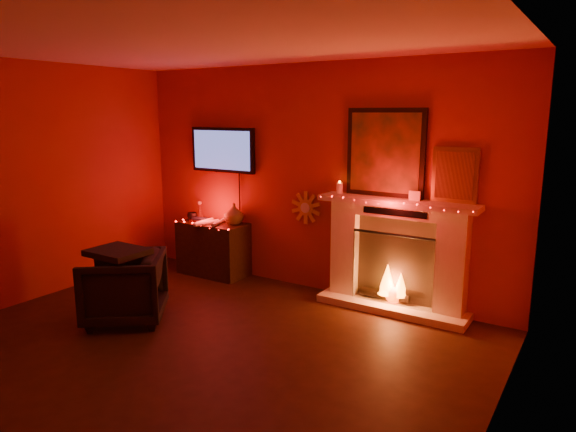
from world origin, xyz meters
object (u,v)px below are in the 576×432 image
object	(u,v)px
tv	(223,150)
armchair	(124,287)
fireplace	(396,245)
sunburst_clock	(306,208)
console_table	(214,246)

from	to	relation	value
tv	armchair	distance (m)	2.30
fireplace	sunburst_clock	bearing A→B (deg)	175.63
console_table	armchair	distance (m)	1.72
sunburst_clock	armchair	xyz separation A→B (m)	(-1.04, -1.92, -0.64)
fireplace	armchair	distance (m)	2.91
sunburst_clock	armchair	size ratio (longest dim) A/B	0.51
armchair	tv	bearing A→B (deg)	148.21
sunburst_clock	console_table	size ratio (longest dim) A/B	0.41
tv	console_table	distance (m)	1.27
sunburst_clock	armchair	world-z (taller)	sunburst_clock
sunburst_clock	armchair	bearing A→B (deg)	-118.50
fireplace	console_table	size ratio (longest dim) A/B	2.23
tv	console_table	size ratio (longest dim) A/B	1.27
console_table	armchair	bearing A→B (deg)	-81.98
fireplace	armchair	bearing A→B (deg)	-140.69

